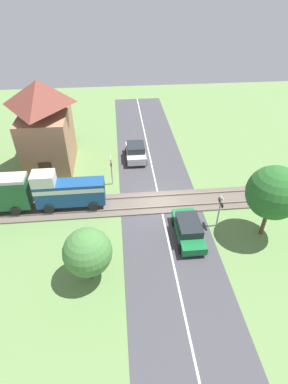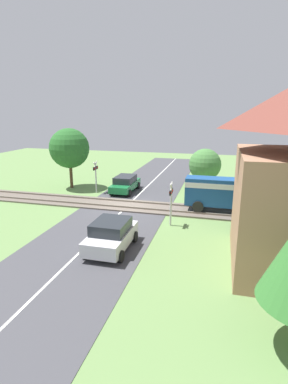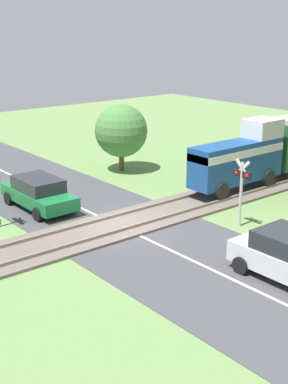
# 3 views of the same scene
# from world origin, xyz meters

# --- Properties ---
(ground_plane) EXTENTS (60.00, 60.00, 0.00)m
(ground_plane) POSITION_xyz_m (0.00, 0.00, 0.00)
(ground_plane) COLOR #66894C
(road_surface) EXTENTS (48.00, 6.40, 0.02)m
(road_surface) POSITION_xyz_m (0.00, 0.00, 0.01)
(road_surface) COLOR #424247
(road_surface) RESTS_ON ground_plane
(track_bed) EXTENTS (2.80, 48.00, 0.24)m
(track_bed) POSITION_xyz_m (0.00, 0.00, 0.07)
(track_bed) COLOR #665B51
(track_bed) RESTS_ON ground_plane
(car_near_crossing) EXTENTS (4.19, 1.84, 1.43)m
(car_near_crossing) POSITION_xyz_m (-3.96, -1.44, 0.75)
(car_near_crossing) COLOR #197038
(car_near_crossing) RESTS_ON ground_plane
(crossing_signal_east_approach) EXTENTS (0.90, 0.18, 2.78)m
(crossing_signal_east_approach) POSITION_xyz_m (3.04, 3.81, 1.80)
(crossing_signal_east_approach) COLOR #B7B7B7
(crossing_signal_east_approach) RESTS_ON ground_plane
(tree_roadside_hedge) EXTENTS (2.89, 2.89, 3.69)m
(tree_roadside_hedge) POSITION_xyz_m (-6.79, 5.23, 2.24)
(tree_roadside_hedge) COLOR brown
(tree_roadside_hedge) RESTS_ON ground_plane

